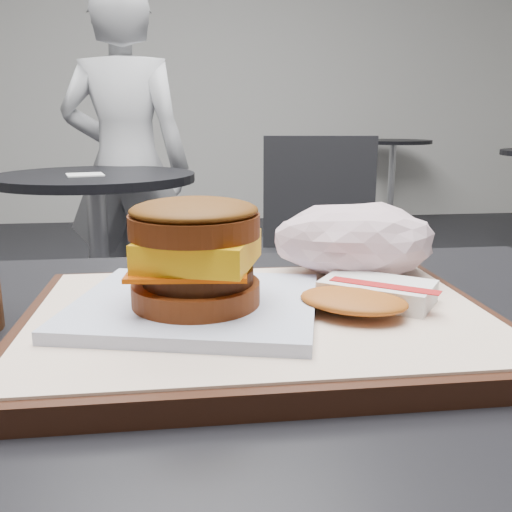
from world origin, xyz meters
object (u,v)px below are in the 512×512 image
object	(u,v)px
breakfast_sandwich	(196,266)
serving_tray	(260,322)
hash_brown	(367,295)
neighbor_chair	(285,240)
neighbor_table	(98,230)
patron	(127,167)
crumpled_wrapper	(355,240)

from	to	relation	value
breakfast_sandwich	serving_tray	bearing A→B (deg)	3.16
hash_brown	neighbor_chair	world-z (taller)	neighbor_chair
neighbor_table	patron	size ratio (longest dim) A/B	0.51
neighbor_table	patron	world-z (taller)	patron
serving_tray	hash_brown	size ratio (longest dim) A/B	2.80
patron	serving_tray	bearing A→B (deg)	107.64
serving_tray	neighbor_chair	world-z (taller)	neighbor_chair
breakfast_sandwich	neighbor_table	xyz separation A→B (m)	(-0.32, 1.63, -0.28)
breakfast_sandwich	hash_brown	xyz separation A→B (m)	(0.14, -0.00, -0.03)
breakfast_sandwich	crumpled_wrapper	size ratio (longest dim) A/B	1.41
crumpled_wrapper	neighbor_chair	size ratio (longest dim) A/B	0.18
serving_tray	neighbor_table	world-z (taller)	serving_tray
serving_tray	crumpled_wrapper	world-z (taller)	crumpled_wrapper
breakfast_sandwich	neighbor_table	size ratio (longest dim) A/B	0.30
breakfast_sandwich	neighbor_chair	size ratio (longest dim) A/B	0.26
patron	crumpled_wrapper	bearing A→B (deg)	111.07
hash_brown	crumpled_wrapper	distance (m)	0.10
crumpled_wrapper	neighbor_table	world-z (taller)	crumpled_wrapper
breakfast_sandwich	hash_brown	bearing A→B (deg)	-0.61
crumpled_wrapper	patron	xyz separation A→B (m)	(-0.40, 1.95, -0.09)
serving_tray	hash_brown	world-z (taller)	hash_brown
crumpled_wrapper	neighbor_table	distance (m)	1.63
breakfast_sandwich	neighbor_chair	bearing A→B (deg)	77.38
serving_tray	crumpled_wrapper	size ratio (longest dim) A/B	2.38
neighbor_table	neighbor_chair	world-z (taller)	neighbor_chair
neighbor_table	hash_brown	bearing A→B (deg)	-74.34
hash_brown	neighbor_table	distance (m)	1.72
serving_tray	breakfast_sandwich	size ratio (longest dim) A/B	1.69
crumpled_wrapper	neighbor_table	size ratio (longest dim) A/B	0.21
breakfast_sandwich	neighbor_table	bearing A→B (deg)	101.07
hash_brown	patron	bearing A→B (deg)	100.68
hash_brown	patron	xyz separation A→B (m)	(-0.39, 2.04, -0.06)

